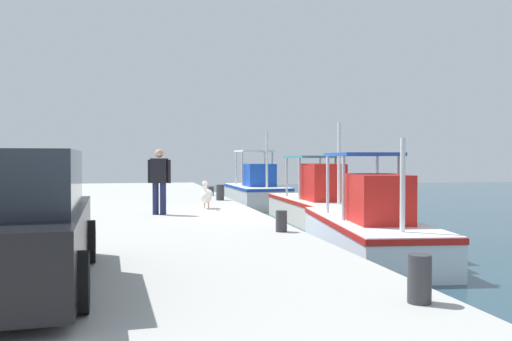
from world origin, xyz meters
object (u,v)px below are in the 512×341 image
at_px(fisherman_standing, 159,178).
at_px(pelican, 206,195).
at_px(fishing_boat_nearest, 257,191).
at_px(mooring_bollard_fourth, 419,279).
at_px(mooring_bollard_nearest, 211,191).
at_px(fishing_boat_second, 316,204).
at_px(parked_car, 5,226).
at_px(mooring_bollard_second, 220,192).
at_px(mooring_bollard_third, 281,221).
at_px(fishing_boat_third, 369,228).

bearing_deg(fisherman_standing, pelican, 135.09).
distance_m(fishing_boat_nearest, mooring_bollard_fourth, 19.37).
bearing_deg(mooring_bollard_nearest, fisherman_standing, -18.67).
height_order(fishing_boat_second, parked_car, fishing_boat_second).
bearing_deg(parked_car, fishing_boat_nearest, 158.76).
distance_m(fisherman_standing, mooring_bollard_second, 4.91).
xyz_separation_m(mooring_bollard_third, mooring_bollard_fourth, (5.32, 0.00, 0.03)).
bearing_deg(mooring_bollard_fourth, fishing_boat_nearest, 172.28).
relative_size(fishing_boat_nearest, mooring_bollard_second, 9.55).
bearing_deg(mooring_bollard_fourth, pelican, -175.38).
relative_size(fishing_boat_third, mooring_bollard_nearest, 17.73).
distance_m(fishing_boat_third, mooring_bollard_second, 7.34).
height_order(mooring_bollard_nearest, mooring_bollard_fourth, mooring_bollard_fourth).
distance_m(mooring_bollard_nearest, mooring_bollard_third, 10.47).
bearing_deg(parked_car, pelican, 159.23).
bearing_deg(fisherman_standing, mooring_bollard_third, 30.79).
relative_size(fishing_boat_nearest, mooring_bollard_nearest, 14.77).
bearing_deg(fishing_boat_third, pelican, -140.72).
bearing_deg(fishing_boat_second, mooring_bollard_fourth, -14.51).
bearing_deg(mooring_bollard_third, fishing_boat_third, 115.90).
relative_size(fishing_boat_nearest, fisherman_standing, 3.04).
bearing_deg(parked_car, mooring_bollard_second, 160.28).
bearing_deg(mooring_bollard_second, pelican, -16.38).
bearing_deg(mooring_bollard_nearest, fishing_boat_second, 46.94).
relative_size(fishing_boat_nearest, fishing_boat_third, 0.83).
bearing_deg(fishing_boat_third, mooring_bollard_nearest, -165.31).
xyz_separation_m(fishing_boat_nearest, fishing_boat_third, (12.69, -0.17, -0.06)).
height_order(mooring_bollard_third, mooring_bollard_fourth, mooring_bollard_fourth).
bearing_deg(mooring_bollard_second, parked_car, -19.72).
bearing_deg(mooring_bollard_third, mooring_bollard_second, 180.00).
distance_m(fishing_boat_nearest, parked_car, 18.95).
xyz_separation_m(fishing_boat_second, fisherman_standing, (3.60, -5.55, 1.06)).
height_order(fishing_boat_nearest, mooring_bollard_nearest, fishing_boat_nearest).
bearing_deg(mooring_bollard_second, fishing_boat_second, 77.98).
distance_m(fishing_boat_nearest, mooring_bollard_third, 14.11).
relative_size(fisherman_standing, mooring_bollard_second, 3.15).
relative_size(fishing_boat_third, pelican, 6.43).
xyz_separation_m(fishing_boat_nearest, parked_car, (17.65, -6.86, 0.81)).
relative_size(pelican, mooring_bollard_second, 1.78).
xyz_separation_m(mooring_bollard_nearest, mooring_bollard_fourth, (15.79, 0.00, 0.07)).
height_order(fisherman_standing, parked_car, fisherman_standing).
height_order(mooring_bollard_nearest, mooring_bollard_second, mooring_bollard_second).
distance_m(fishing_boat_third, mooring_bollard_fourth, 6.96).
height_order(fishing_boat_nearest, mooring_bollard_third, fishing_boat_nearest).
bearing_deg(mooring_bollard_nearest, fishing_boat_third, 14.69).
height_order(fishing_boat_nearest, mooring_bollard_fourth, fishing_boat_nearest).
bearing_deg(fisherman_standing, parked_car, -14.80).
height_order(fishing_boat_second, mooring_bollard_third, fishing_boat_second).
distance_m(fishing_boat_nearest, pelican, 9.35).
relative_size(fishing_boat_second, mooring_bollard_nearest, 18.06).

